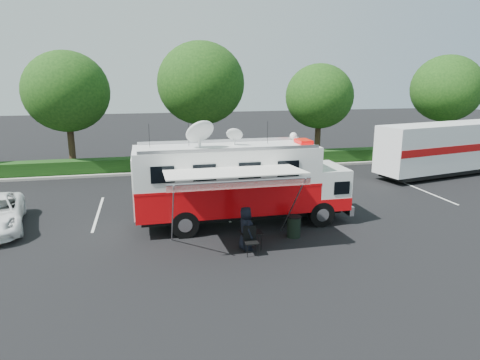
% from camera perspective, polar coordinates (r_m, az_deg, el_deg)
% --- Properties ---
extents(ground_plane, '(120.00, 120.00, 0.00)m').
position_cam_1_polar(ground_plane, '(19.39, 0.33, -5.81)').
color(ground_plane, black).
rests_on(ground_plane, ground).
extents(back_border, '(60.00, 6.14, 8.87)m').
position_cam_1_polar(back_border, '(31.18, -3.04, 11.02)').
color(back_border, '#9E998E').
rests_on(back_border, ground_plane).
extents(stall_lines, '(24.12, 5.50, 0.01)m').
position_cam_1_polar(stall_lines, '(22.09, -2.70, -3.34)').
color(stall_lines, silver).
rests_on(stall_lines, ground_plane).
extents(command_truck, '(9.45, 2.60, 4.54)m').
position_cam_1_polar(command_truck, '(18.81, 0.09, -0.24)').
color(command_truck, black).
rests_on(command_truck, ground_plane).
extents(awning, '(5.16, 2.66, 3.12)m').
position_cam_1_polar(awning, '(15.84, -0.72, 0.72)').
color(awning, silver).
rests_on(awning, ground_plane).
extents(person, '(0.65, 0.89, 1.70)m').
position_cam_1_polar(person, '(16.65, 0.75, -9.20)').
color(person, black).
rests_on(person, ground_plane).
extents(folding_table, '(0.83, 0.59, 0.70)m').
position_cam_1_polar(folding_table, '(16.42, 1.49, -7.11)').
color(folding_table, black).
rests_on(folding_table, ground_plane).
extents(folding_chair, '(0.51, 0.53, 1.05)m').
position_cam_1_polar(folding_chair, '(16.04, 1.42, -7.70)').
color(folding_chair, black).
rests_on(folding_chair, ground_plane).
extents(trash_bin, '(0.60, 0.60, 0.90)m').
position_cam_1_polar(trash_bin, '(17.84, 7.19, -6.15)').
color(trash_bin, black).
rests_on(trash_bin, ground_plane).
extents(semi_trailer, '(11.45, 4.60, 3.46)m').
position_cam_1_polar(semi_trailer, '(31.68, 26.34, 3.87)').
color(semi_trailer, white).
rests_on(semi_trailer, ground_plane).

